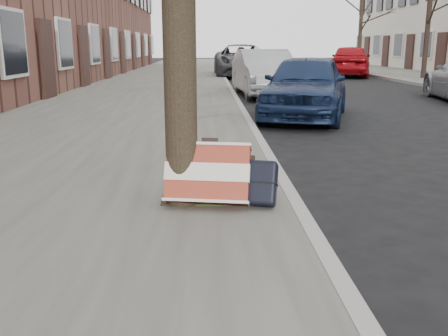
{
  "coord_description": "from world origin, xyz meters",
  "views": [
    {
      "loc": [
        -2.02,
        -3.28,
        1.44
      ],
      "look_at": [
        -1.88,
        0.8,
        0.44
      ],
      "focal_mm": 40.0,
      "sensor_mm": 36.0,
      "label": 1
    }
  ],
  "objects_px": {
    "suitcase_navy": "(246,182)",
    "car_near_mid": "(264,73)",
    "suitcase_red": "(208,174)",
    "car_near_front": "(306,86)"
  },
  "relations": [
    {
      "from": "suitcase_navy",
      "to": "car_near_mid",
      "type": "distance_m",
      "value": 10.83
    },
    {
      "from": "suitcase_red",
      "to": "car_near_front",
      "type": "bearing_deg",
      "value": 80.71
    },
    {
      "from": "car_near_mid",
      "to": "car_near_front",
      "type": "bearing_deg",
      "value": -89.82
    },
    {
      "from": "suitcase_red",
      "to": "suitcase_navy",
      "type": "xyz_separation_m",
      "value": [
        0.32,
        -0.02,
        -0.06
      ]
    },
    {
      "from": "car_near_mid",
      "to": "suitcase_navy",
      "type": "bearing_deg",
      "value": -101.16
    },
    {
      "from": "car_near_mid",
      "to": "suitcase_red",
      "type": "bearing_deg",
      "value": -102.83
    },
    {
      "from": "suitcase_navy",
      "to": "car_near_front",
      "type": "relative_size",
      "value": 0.14
    },
    {
      "from": "suitcase_navy",
      "to": "car_near_front",
      "type": "xyz_separation_m",
      "value": [
        1.69,
        6.1,
        0.32
      ]
    },
    {
      "from": "suitcase_red",
      "to": "suitcase_navy",
      "type": "distance_m",
      "value": 0.32
    },
    {
      "from": "suitcase_red",
      "to": "car_near_front",
      "type": "relative_size",
      "value": 0.18
    }
  ]
}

